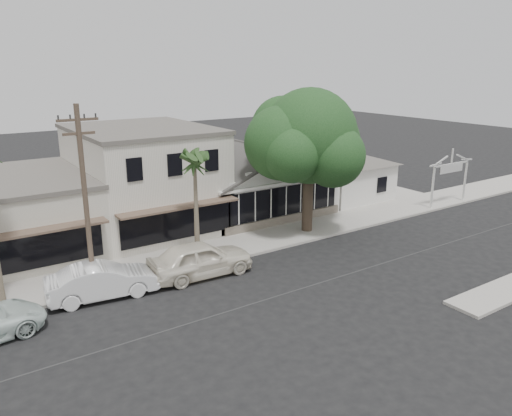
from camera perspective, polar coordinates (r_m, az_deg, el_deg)
ground at (r=25.19m, az=5.92°, el=-8.94°), size 140.00×140.00×0.00m
sidewalk_north at (r=27.22m, az=-16.88°, el=-7.44°), size 90.00×3.50×0.15m
corner_shop at (r=36.71m, az=-0.37°, el=3.53°), size 10.40×8.60×5.10m
side_cottage at (r=41.25m, az=9.94°, el=3.11°), size 6.00×6.00×3.00m
arch_sign at (r=40.89m, az=21.42°, el=4.50°), size 4.12×0.12×3.95m
row_building_near at (r=33.88m, az=-12.72°, el=3.15°), size 8.00×10.00×6.50m
utility_pole at (r=24.05m, az=-18.94°, el=1.16°), size 1.80×0.24×9.00m
car_0 at (r=26.09m, az=-6.40°, el=-5.80°), size 5.60×2.47×1.87m
car_1 at (r=24.76m, az=-17.17°, el=-7.96°), size 5.25×2.38×1.67m
shade_tree at (r=31.71m, az=5.71°, el=7.89°), size 8.39×7.58×9.30m
palm_east at (r=26.92m, az=-7.04°, el=5.31°), size 2.30×2.30×6.60m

